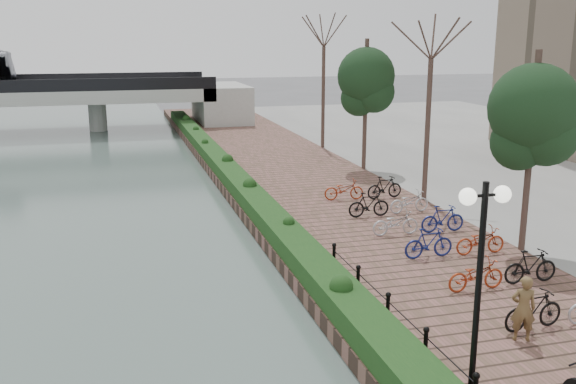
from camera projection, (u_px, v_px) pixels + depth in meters
name	position (u px, v px, depth m)	size (l,w,h in m)	color
promenade	(326.00, 203.00, 28.32)	(8.00, 75.00, 0.50)	brown
hedge	(239.00, 183.00, 29.66)	(1.10, 56.00, 0.60)	#143714
chain_fence	(448.00, 368.00, 12.98)	(0.10, 14.10, 0.70)	black
lamppost	(482.00, 245.00, 11.67)	(1.02, 0.32, 4.37)	black
pedestrian	(523.00, 308.00, 14.75)	(0.58, 0.38, 1.58)	brown
bicycle_parking	(456.00, 243.00, 20.47)	(2.40, 17.32, 1.00)	silver
street_trees	(469.00, 138.00, 24.03)	(3.20, 37.12, 6.80)	#3D2B24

